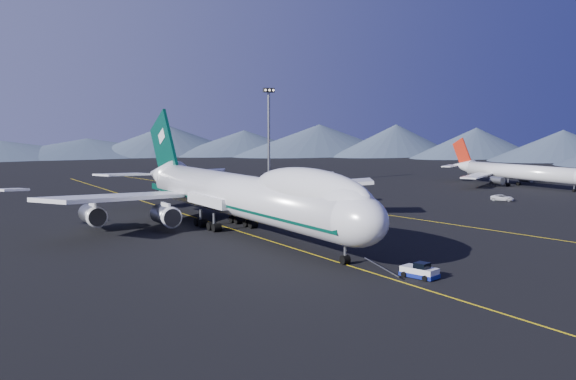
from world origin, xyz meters
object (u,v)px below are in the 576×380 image
second_jet (515,172)px  service_van (502,198)px  floodlight_mast (269,136)px  boeing_747 (241,194)px  pushback_tug (419,272)px

second_jet → service_van: size_ratio=9.02×
service_van → second_jet: bearing=-1.6°
floodlight_mast → second_jet: bearing=-35.0°
boeing_747 → second_jet: 97.86m
pushback_tug → second_jet: 110.15m
pushback_tug → service_van: bearing=18.7°
pushback_tug → second_jet: bearing=19.2°
second_jet → floodlight_mast: (-53.40, 37.36, 9.35)m
pushback_tug → second_jet: second_jet is taller
second_jet → service_van: bearing=-149.0°
boeing_747 → pushback_tug: boeing_747 is taller
service_van → boeing_747: bearing=148.2°
second_jet → floodlight_mast: 65.84m
boeing_747 → service_van: 66.21m
service_van → floodlight_mast: size_ratio=0.19×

